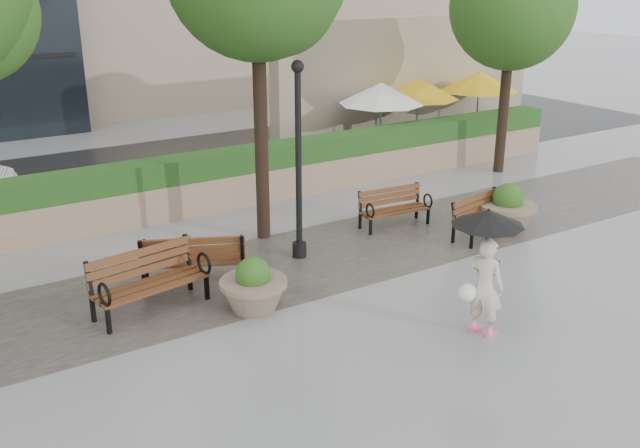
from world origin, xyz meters
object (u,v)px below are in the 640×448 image
bench_3 (394,216)px  planter_left (254,290)px  bench_1 (151,294)px  lamppost (299,175)px  bench_2 (194,269)px  bench_4 (483,225)px  planter_right (507,212)px  pedestrian (486,260)px

bench_3 → planter_left: 4.95m
bench_1 → planter_left: bearing=-41.8°
bench_1 → bench_3: (5.99, 1.08, -0.05)m
lamppost → planter_left: bearing=-139.1°
bench_2 → bench_4: size_ratio=1.14×
bench_3 → lamppost: bearing=-167.1°
bench_4 → planter_left: bearing=172.5°
planter_right → lamppost: bearing=166.5°
bench_2 → lamppost: bearing=-152.9°
planter_right → pedestrian: size_ratio=0.63×
bench_1 → planter_left: (1.46, -0.91, 0.06)m
bench_3 → pedestrian: bearing=-107.4°
bench_4 → planter_left: planter_left is taller
planter_left → lamppost: 2.78m
bench_2 → pedestrian: bearing=151.8°
planter_left → planter_right: (6.45, 0.49, 0.04)m
bench_4 → planter_left: size_ratio=1.52×
bench_2 → pedestrian: 5.24m
bench_2 → lamppost: 2.67m
bench_1 → lamppost: lamppost is taller
bench_3 → planter_right: size_ratio=1.29×
bench_1 → bench_4: bench_1 is taller
bench_3 → pedestrian: (-1.87, -4.59, 0.98)m
bench_2 → planter_right: (6.88, -1.03, 0.12)m
bench_2 → planter_left: bearing=130.7°
bench_1 → pedestrian: 5.49m
planter_right → planter_left: bearing=-175.6°
bench_2 → lamppost: lamppost is taller
planter_right → lamppost: (-4.60, 1.11, 1.28)m
planter_left → bench_2: bearing=105.7°
bench_3 → planter_right: bearing=-33.0°
bench_3 → planter_left: (-4.53, -1.98, 0.12)m
bench_1 → bench_4: 7.22m
bench_2 → lamppost: (2.27, 0.08, 1.40)m
bench_2 → planter_right: size_ratio=1.55×
bench_3 → planter_left: bearing=-151.6°
lamppost → pedestrian: bearing=-79.1°
bench_2 → lamppost: size_ratio=0.51×
bench_4 → bench_3: bearing=116.6°
bench_2 → bench_4: bench_2 is taller
bench_4 → planter_right: bearing=-10.5°
planter_left → lamppost: (1.85, 1.60, 1.32)m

